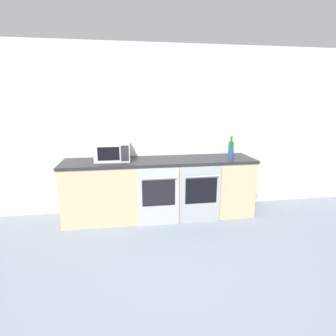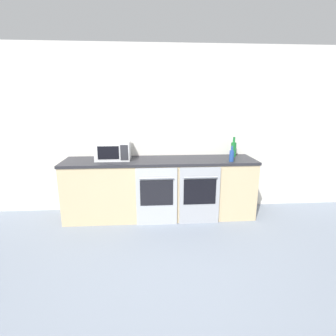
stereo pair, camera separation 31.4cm
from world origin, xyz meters
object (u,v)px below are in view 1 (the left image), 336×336
bottle_green (231,148)px  bottle_blue (231,155)px  oven_left (159,197)px  oven_right (201,195)px  microwave (112,151)px

bottle_green → bottle_blue: bottle_green is taller
oven_left → oven_right: bearing=0.0°
bottle_green → bottle_blue: bearing=-111.4°
bottle_blue → microwave: bearing=170.7°
oven_left → oven_right: (0.62, 0.00, 0.00)m
oven_right → bottle_green: (0.62, 0.47, 0.59)m
bottle_green → oven_left: bearing=-159.0°
oven_right → bottle_blue: bottle_blue is taller
microwave → bottle_green: size_ratio=1.62×
bottle_green → microwave: bearing=-177.9°
oven_right → bottle_blue: bearing=14.3°
microwave → oven_left: bearing=-32.5°
oven_right → microwave: 1.45m
microwave → bottle_blue: microwave is taller
oven_left → bottle_green: bottle_green is taller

